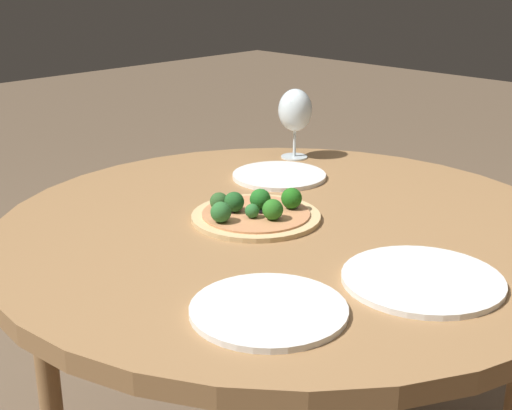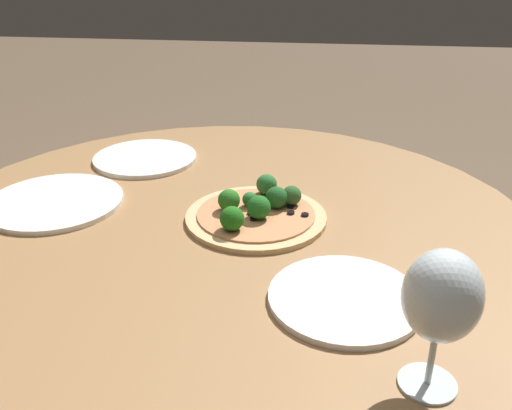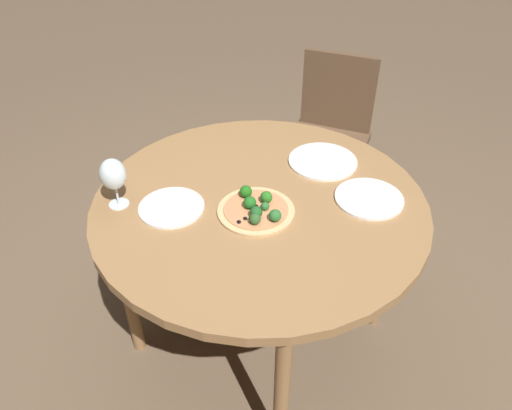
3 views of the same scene
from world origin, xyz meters
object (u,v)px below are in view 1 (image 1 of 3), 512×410
plate_near (279,176)px  plate_side (269,310)px  pizza (255,212)px  plate_far (422,279)px  wine_glass (295,111)px

plate_near → plate_side: (0.51, 0.45, 0.00)m
pizza → plate_far: (0.01, 0.40, -0.01)m
plate_far → plate_near: bearing=-114.7°
plate_near → plate_far: bearing=65.3°
pizza → plate_near: 0.29m
plate_side → pizza: bearing=-132.2°
plate_near → plate_side: same height
wine_glass → plate_side: 0.87m
pizza → plate_far: bearing=87.9°
pizza → plate_side: size_ratio=1.10×
pizza → plate_side: 0.40m
wine_glass → plate_side: (0.67, 0.55, -0.12)m
wine_glass → pizza: bearing=32.1°
wine_glass → plate_near: 0.22m
wine_glass → plate_far: size_ratio=0.69×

